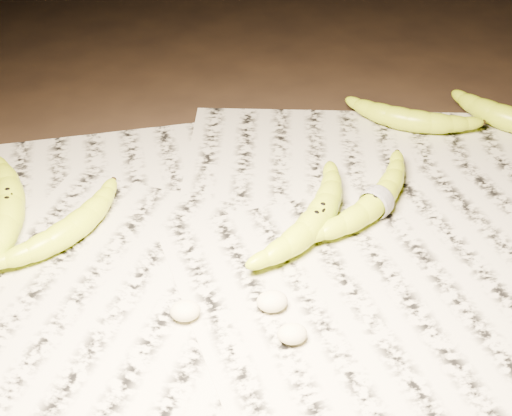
{
  "coord_description": "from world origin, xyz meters",
  "views": [
    {
      "loc": [
        -0.1,
        -0.61,
        0.54
      ],
      "look_at": [
        -0.01,
        0.03,
        0.05
      ],
      "focal_mm": 50.0,
      "sensor_mm": 36.0,
      "label": 1
    }
  ],
  "objects": [
    {
      "name": "flesh_chunk_b",
      "position": [
        0.01,
        -0.13,
        0.02
      ],
      "size": [
        0.03,
        0.02,
        0.02
      ],
      "primitive_type": "ellipsoid",
      "color": "beige",
      "rests_on": "newspaper_patch"
    },
    {
      "name": "banana_left_a",
      "position": [
        -0.29,
        0.1,
        0.03
      ],
      "size": [
        0.09,
        0.23,
        0.04
      ],
      "primitive_type": null,
      "rotation": [
        0.0,
        0.0,
        1.67
      ],
      "color": "#CDE31C",
      "rests_on": "newspaper_patch"
    },
    {
      "name": "flesh_chunk_c",
      "position": [
        -0.01,
        -0.09,
        0.02
      ],
      "size": [
        0.03,
        0.03,
        0.02
      ],
      "primitive_type": "ellipsoid",
      "color": "beige",
      "rests_on": "newspaper_patch"
    },
    {
      "name": "newspaper_patch",
      "position": [
        0.03,
        0.01,
        0.0
      ],
      "size": [
        0.9,
        0.7,
        0.01
      ],
      "primitive_type": "cube",
      "color": "#BAB69F",
      "rests_on": "ground"
    },
    {
      "name": "banana_upper_a",
      "position": [
        0.24,
        0.24,
        0.02
      ],
      "size": [
        0.17,
        0.13,
        0.03
      ],
      "primitive_type": null,
      "rotation": [
        0.0,
        0.0,
        -0.49
      ],
      "color": "#CDE31C",
      "rests_on": "newspaper_patch"
    },
    {
      "name": "measuring_tape",
      "position": [
        0.14,
        0.05,
        0.02
      ],
      "size": [
        0.03,
        0.03,
        0.04
      ],
      "primitive_type": "torus",
      "rotation": [
        0.0,
        1.57,
        0.78
      ],
      "color": "white",
      "rests_on": "newspaper_patch"
    },
    {
      "name": "banana_taped",
      "position": [
        0.14,
        0.05,
        0.02
      ],
      "size": [
        0.17,
        0.17,
        0.03
      ],
      "primitive_type": null,
      "rotation": [
        0.0,
        0.0,
        0.78
      ],
      "color": "#CDE31C",
      "rests_on": "newspaper_patch"
    },
    {
      "name": "flesh_chunk_a",
      "position": [
        -0.1,
        -0.09,
        0.02
      ],
      "size": [
        0.03,
        0.03,
        0.02
      ],
      "primitive_type": "ellipsoid",
      "color": "beige",
      "rests_on": "newspaper_patch"
    },
    {
      "name": "ground",
      "position": [
        0.0,
        0.0,
        0.0
      ],
      "size": [
        3.0,
        3.0,
        0.0
      ],
      "primitive_type": "plane",
      "color": "black",
      "rests_on": "ground"
    },
    {
      "name": "banana_center",
      "position": [
        0.07,
        0.03,
        0.03
      ],
      "size": [
        0.16,
        0.19,
        0.04
      ],
      "primitive_type": null,
      "rotation": [
        0.0,
        0.0,
        0.94
      ],
      "color": "#CDE31C",
      "rests_on": "newspaper_patch"
    },
    {
      "name": "banana_left_b",
      "position": [
        -0.22,
        0.05,
        0.02
      ],
      "size": [
        0.15,
        0.16,
        0.03
      ],
      "primitive_type": null,
      "rotation": [
        0.0,
        0.0,
        0.82
      ],
      "color": "#CDE31C",
      "rests_on": "newspaper_patch"
    }
  ]
}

